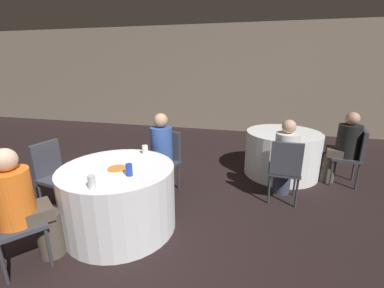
# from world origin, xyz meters

# --- Properties ---
(ground_plane) EXTENTS (16.00, 16.00, 0.00)m
(ground_plane) POSITION_xyz_m (0.00, 0.00, 0.00)
(ground_plane) COLOR black
(wall_back) EXTENTS (16.00, 0.06, 2.80)m
(wall_back) POSITION_xyz_m (0.00, 4.87, 1.40)
(wall_back) COLOR gray
(wall_back) RESTS_ON ground_plane
(table_near) EXTENTS (1.24, 1.24, 0.73)m
(table_near) POSITION_xyz_m (0.25, 0.01, 0.37)
(table_near) COLOR silver
(table_near) RESTS_ON ground_plane
(table_far) EXTENTS (1.20, 1.20, 0.73)m
(table_far) POSITION_xyz_m (2.14, 2.04, 0.37)
(table_far) COLOR white
(table_far) RESTS_ON ground_plane
(chair_near_west) EXTENTS (0.47, 0.46, 0.88)m
(chair_near_west) POSITION_xyz_m (-0.76, 0.19, 0.53)
(chair_near_west) COLOR #383842
(chair_near_west) RESTS_ON ground_plane
(chair_near_north) EXTENTS (0.47, 0.47, 0.88)m
(chair_near_north) POSITION_xyz_m (0.44, 1.03, 0.53)
(chair_near_north) COLOR #383842
(chair_near_north) RESTS_ON ground_plane
(chair_near_southwest) EXTENTS (0.56, 0.56, 0.88)m
(chair_near_southwest) POSITION_xyz_m (-0.37, -0.81, 0.53)
(chair_near_southwest) COLOR #383842
(chair_near_southwest) RESTS_ON ground_plane
(chair_far_east) EXTENTS (0.46, 0.46, 0.88)m
(chair_far_east) POSITION_xyz_m (3.14, 1.87, 0.53)
(chair_far_east) COLOR #383842
(chair_far_east) RESTS_ON ground_plane
(chair_far_south) EXTENTS (0.42, 0.43, 0.88)m
(chair_far_south) POSITION_xyz_m (2.08, 1.02, 0.53)
(chair_far_south) COLOR #383842
(chair_far_south) RESTS_ON ground_plane
(person_black_shirt) EXTENTS (0.50, 0.36, 1.13)m
(person_black_shirt) POSITION_xyz_m (2.98, 1.90, 0.57)
(person_black_shirt) COLOR #4C4238
(person_black_shirt) RESTS_ON ground_plane
(person_white_shirt) EXTENTS (0.31, 0.49, 1.13)m
(person_white_shirt) POSITION_xyz_m (2.09, 1.19, 0.56)
(person_white_shirt) COLOR #33384C
(person_white_shirt) RESTS_ON ground_plane
(person_orange_shirt) EXTENTS (0.44, 0.46, 1.14)m
(person_orange_shirt) POSITION_xyz_m (-0.27, -0.67, 0.57)
(person_orange_shirt) COLOR #4C4238
(person_orange_shirt) RESTS_ON ground_plane
(person_blue_shirt) EXTENTS (0.34, 0.49, 1.17)m
(person_blue_shirt) POSITION_xyz_m (0.41, 0.86, 0.58)
(person_blue_shirt) COLOR black
(person_blue_shirt) RESTS_ON ground_plane
(pizza_plate_near) EXTENTS (0.22, 0.22, 0.02)m
(pizza_plate_near) POSITION_xyz_m (0.29, -0.04, 0.74)
(pizza_plate_near) COLOR white
(pizza_plate_near) RESTS_ON table_near
(soda_can_silver) EXTENTS (0.07, 0.07, 0.12)m
(soda_can_silver) POSITION_xyz_m (0.29, -0.48, 0.80)
(soda_can_silver) COLOR silver
(soda_can_silver) RESTS_ON table_near
(soda_can_blue) EXTENTS (0.07, 0.07, 0.12)m
(soda_can_blue) POSITION_xyz_m (0.48, -0.14, 0.80)
(soda_can_blue) COLOR #1E38A5
(soda_can_blue) RESTS_ON table_near
(cup_near) EXTENTS (0.07, 0.07, 0.11)m
(cup_near) POSITION_xyz_m (0.37, 0.50, 0.79)
(cup_near) COLOR silver
(cup_near) RESTS_ON table_near
(cup_far) EXTENTS (0.08, 0.08, 0.09)m
(cup_far) POSITION_xyz_m (2.25, 1.79, 0.78)
(cup_far) COLOR silver
(cup_far) RESTS_ON table_far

